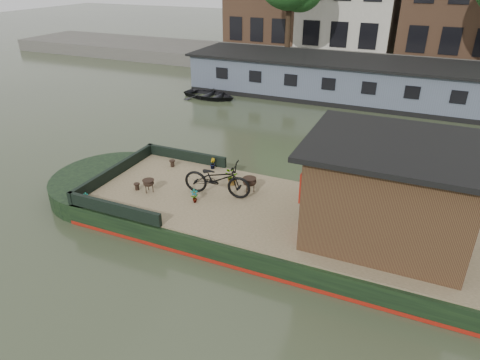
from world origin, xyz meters
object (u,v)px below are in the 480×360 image
at_px(brazier_front, 149,186).
at_px(brazier_rear, 250,185).
at_px(dinghy, 210,92).
at_px(bicycle, 217,179).
at_px(potted_plant_a, 194,196).
at_px(cabin, 389,190).

xyz_separation_m(brazier_front, brazier_rear, (2.68, 1.19, 0.03)).
xyz_separation_m(brazier_rear, dinghy, (-6.64, 10.32, -0.56)).
bearing_deg(bicycle, potted_plant_a, 142.39).
distance_m(potted_plant_a, brazier_front, 1.52).
bearing_deg(bicycle, dinghy, 21.34).
relative_size(bicycle, potted_plant_a, 4.87).
bearing_deg(brazier_front, bicycle, 18.71).
bearing_deg(brazier_front, dinghy, 108.95).
relative_size(brazier_rear, dinghy, 0.15).
relative_size(bicycle, brazier_rear, 4.43).
bearing_deg(dinghy, cabin, -129.76).
distance_m(potted_plant_a, brazier_rear, 1.67).
xyz_separation_m(potted_plant_a, brazier_rear, (1.16, 1.20, 0.02)).
distance_m(bicycle, dinghy, 12.37).
xyz_separation_m(cabin, bicycle, (-4.61, 0.16, -0.71)).
distance_m(cabin, brazier_rear, 4.03).
distance_m(potted_plant_a, dinghy, 12.76).
xyz_separation_m(potted_plant_a, brazier_front, (-1.52, 0.01, -0.01)).
relative_size(cabin, brazier_rear, 8.97).
bearing_deg(cabin, potted_plant_a, -174.36).
relative_size(cabin, bicycle, 2.02).
height_order(bicycle, potted_plant_a, bicycle).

